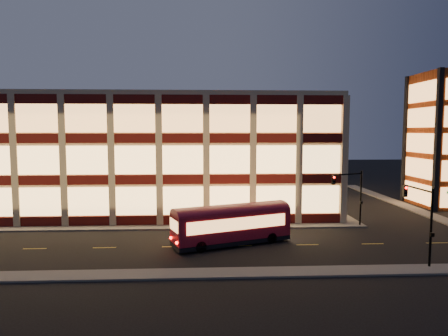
{
  "coord_description": "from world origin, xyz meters",
  "views": [
    {
      "loc": [
        6.76,
        -40.63,
        10.17
      ],
      "look_at": [
        9.19,
        8.0,
        5.68
      ],
      "focal_mm": 32.0,
      "sensor_mm": 36.0,
      "label": 1
    }
  ],
  "objects": [
    {
      "name": "sidewalk_tower_west",
      "position": [
        34.0,
        17.0,
        0.07
      ],
      "size": [
        2.0,
        30.0,
        0.15
      ],
      "primitive_type": "cube",
      "color": "#514F4C",
      "rests_on": "ground"
    },
    {
      "name": "sidewalk_office_south",
      "position": [
        -3.0,
        1.0,
        0.07
      ],
      "size": [
        54.0,
        2.0,
        0.15
      ],
      "primitive_type": "cube",
      "color": "#514F4C",
      "rests_on": "ground"
    },
    {
      "name": "traffic_signal_far",
      "position": [
        22.21,
        0.24,
        4.11
      ],
      "size": [
        3.79,
        1.87,
        6.0
      ],
      "color": "black",
      "rests_on": "ground"
    },
    {
      "name": "sidewalk_near",
      "position": [
        0.0,
        -13.0,
        0.07
      ],
      "size": [
        100.0,
        2.0,
        0.15
      ],
      "primitive_type": "cube",
      "color": "#514F4C",
      "rests_on": "ground"
    },
    {
      "name": "ground",
      "position": [
        0.0,
        0.0,
        0.0
      ],
      "size": [
        200.0,
        200.0,
        0.0
      ],
      "primitive_type": "plane",
      "color": "black",
      "rests_on": "ground"
    },
    {
      "name": "trolley_bus",
      "position": [
        9.21,
        -5.42,
        2.02
      ],
      "size": [
        10.99,
        6.38,
        3.64
      ],
      "rotation": [
        0.0,
        0.0,
        0.37
      ],
      "color": "maroon",
      "rests_on": "ground"
    },
    {
      "name": "sidewalk_office_east",
      "position": [
        23.0,
        17.0,
        0.07
      ],
      "size": [
        2.0,
        30.0,
        0.15
      ],
      "primitive_type": "cube",
      "color": "#514F4C",
      "rests_on": "ground"
    },
    {
      "name": "traffic_signal_near",
      "position": [
        23.5,
        -11.03,
        4.13
      ],
      "size": [
        0.32,
        4.45,
        6.0
      ],
      "color": "black",
      "rests_on": "ground"
    },
    {
      "name": "office_building",
      "position": [
        -2.91,
        16.91,
        7.25
      ],
      "size": [
        50.45,
        30.45,
        14.5
      ],
      "color": "tan",
      "rests_on": "ground"
    }
  ]
}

